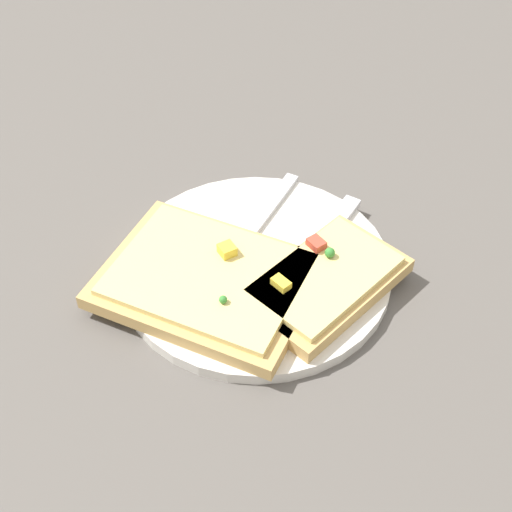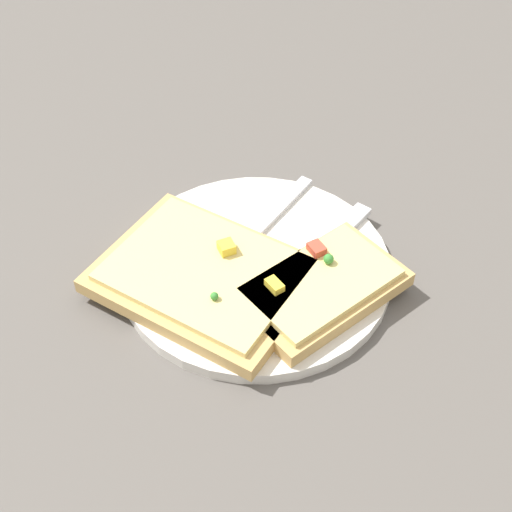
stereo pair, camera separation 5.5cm
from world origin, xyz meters
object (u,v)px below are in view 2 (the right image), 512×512
(plate, at_px, (256,268))
(knife, at_px, (314,254))
(fork, at_px, (243,245))
(pizza_slice_main, at_px, (204,274))
(pizza_slice_corner, at_px, (321,287))

(plate, height_order, knife, knife)
(fork, height_order, pizza_slice_main, pizza_slice_main)
(pizza_slice_main, bearing_deg, fork, -96.05)
(plate, distance_m, pizza_slice_corner, 0.07)
(plate, distance_m, fork, 0.03)
(fork, bearing_deg, pizza_slice_main, -3.36)
(knife, bearing_deg, pizza_slice_corner, 42.10)
(knife, height_order, pizza_slice_main, pizza_slice_main)
(plate, height_order, pizza_slice_main, pizza_slice_main)
(knife, bearing_deg, plate, -40.75)
(knife, bearing_deg, fork, -62.07)
(pizza_slice_corner, bearing_deg, plate, -72.39)
(knife, relative_size, pizza_slice_main, 0.83)
(plate, xyz_separation_m, knife, (0.02, 0.05, 0.01))
(plate, height_order, pizza_slice_corner, pizza_slice_corner)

